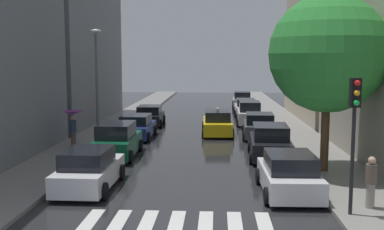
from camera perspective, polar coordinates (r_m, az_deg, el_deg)
The scene contains 22 objects.
ground_plane at distance 34.92m, azimuth 1.09°, elevation -1.39°, with size 28.00×72.00×0.04m, color #262628.
sidewalk_left at distance 35.73m, azimuth -9.38°, elevation -1.14°, with size 3.00×72.00×0.15m, color gray.
sidewalk_right at distance 35.28m, azimuth 11.71°, elevation -1.29°, with size 3.00×72.00×0.15m, color gray.
crosswalk_stripes at distance 14.52m, azimuth -1.94°, elevation -13.24°, with size 5.85×2.20×0.01m.
building_left_mid at distance 38.47m, azimuth -15.73°, elevation 11.52°, with size 6.00×15.59×16.56m, color slate.
building_right_mid at distance 40.34m, azimuth 17.44°, elevation 10.19°, with size 6.00×14.61×15.10m, color #B2A38C.
parked_car_left_nearest at distance 18.33m, azimuth -12.67°, elevation -6.69°, with size 2.10×4.31×1.60m.
parked_car_left_second at distance 23.99m, azimuth -9.29°, elevation -3.21°, with size 2.11×4.61×1.79m.
parked_car_left_third at distance 29.51m, azimuth -6.92°, elevation -1.50°, with size 2.17×4.28×1.53m.
parked_car_left_fourth at distance 35.16m, azimuth -5.28°, elevation -0.14°, with size 2.20×4.15×1.53m.
parked_car_right_nearest at distance 17.54m, azimuth 11.98°, elevation -7.29°, with size 2.20×4.16×1.59m.
parked_car_right_second at distance 23.66m, azimuth 9.66°, elevation -3.41°, with size 2.28×4.53×1.75m.
parked_car_right_third at distance 29.72m, azimuth 8.36°, elevation -1.40°, with size 2.28×4.11×1.61m.
parked_car_right_fourth at distance 35.79m, azimuth 7.14°, elevation 0.15°, with size 2.06×4.50×1.82m.
parked_car_right_fifth at distance 41.39m, azimuth 6.66°, elevation 0.91°, with size 2.04×4.45×1.54m.
parked_car_right_sixth at distance 47.71m, azimuth 6.24°, elevation 1.80°, with size 2.14×4.52×1.74m.
taxi_midroad at distance 30.84m, azimuth 3.17°, elevation -1.02°, with size 2.17×4.74×1.81m.
pedestrian_foreground at distance 26.40m, azimuth -14.59°, elevation -0.54°, with size 1.17×1.17×2.02m.
pedestrian_near_tree at distance 16.25m, azimuth 21.35°, elevation -7.66°, with size 0.36×0.36×1.72m.
street_tree_right at distance 20.61m, azimuth 16.52°, elevation 7.29°, with size 5.07×5.07×7.64m.
traffic_light_right_corner at distance 14.94m, azimuth 19.54°, elevation -0.10°, with size 0.30×0.42×4.30m.
lamp_post_left at distance 26.44m, azimuth -11.75°, elevation 4.46°, with size 0.60×0.28×6.55m.
Camera 1 is at (1.22, -10.53, 5.00)m, focal length 42.91 mm.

